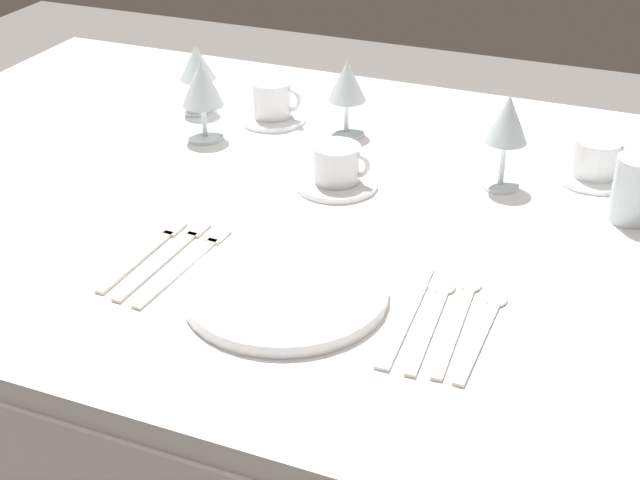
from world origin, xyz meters
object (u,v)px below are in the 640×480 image
Objects in this scene: drink_tumbler at (633,193)px; fork_salad at (147,252)px; spoon_dessert at (461,312)px; wine_glass_centre at (197,67)px; dinner_knife at (406,317)px; wine_glass_left at (202,87)px; coffee_cup_far at (273,99)px; spoon_tea at (486,323)px; coffee_cup_right at (338,163)px; dinner_plate at (285,290)px; fork_outer at (188,263)px; coffee_cup_left at (597,157)px; wine_glass_far at (347,85)px; fork_inner at (168,256)px; wine_glass_right at (507,123)px; spoon_soup at (435,312)px.

fork_salad is at bearing -149.92° from drink_tumbler.
spoon_dessert is 0.80m from wine_glass_centre.
wine_glass_centre is at bearing 138.34° from dinner_knife.
spoon_dessert is 0.68m from wine_glass_left.
coffee_cup_far is (-0.48, 0.48, 0.04)m from spoon_dessert.
spoon_tea is 0.42m from coffee_cup_right.
wine_glass_centre reaches higher than drink_tumbler.
dinner_plate is at bearing -172.16° from spoon_tea.
wine_glass_left reaches higher than fork_outer.
fork_salad is 0.98× the size of spoon_tea.
coffee_cup_left is at bearing 7.84° from wine_glass_left.
wine_glass_far is (-0.06, 0.20, 0.05)m from coffee_cup_right.
fork_salad is 1.44× the size of wine_glass_left.
wine_glass_far is at bearing 26.35° from wine_glass_left.
dinner_plate is 0.67m from wine_glass_centre.
coffee_cup_right reaches higher than fork_inner.
drink_tumbler is at bearing 7.66° from coffee_cup_right.
coffee_cup_right is at bearing -44.91° from coffee_cup_far.
wine_glass_centre is 0.61m from wine_glass_right.
fork_inner is 0.35m from dinner_knife.
spoon_soup is 0.03m from spoon_dessert.
coffee_cup_right is 0.45m from drink_tumbler.
fork_outer is at bearing -63.00° from wine_glass_centre.
coffee_cup_left reaches higher than fork_outer.
dinner_knife is at bearing -62.01° from wine_glass_far.
spoon_soup is 1.04× the size of spoon_tea.
coffee_cup_left is at bearing 71.17° from dinner_knife.
fork_inner is at bearing 172.30° from dinner_plate.
spoon_tea is at bearing -32.17° from wine_glass_left.
spoon_soup is 0.38m from coffee_cup_right.
fork_inner is 0.51m from wine_glass_far.
fork_inner is 0.97× the size of spoon_dessert.
fork_outer and dinner_knife have the same top height.
coffee_cup_far is at bearing 97.77° from fork_inner.
fork_outer is 1.02× the size of spoon_soup.
coffee_cup_left is (0.55, 0.48, 0.04)m from fork_salad.
spoon_soup is at bearing -58.12° from wine_glass_far.
dinner_knife is at bearing -141.77° from spoon_soup.
fork_salad is at bearing -136.63° from wine_glass_right.
fork_outer is at bearing -2.63° from fork_salad.
fork_outer is at bearing -109.21° from coffee_cup_right.
dinner_plate is 2.77× the size of coffee_cup_right.
wine_glass_far is at bearing 84.90° from fork_outer.
drink_tumbler is at bearing 68.45° from spoon_tea.
wine_glass_far reaches higher than spoon_soup.
spoon_dessert is at bearing -85.39° from wine_glass_right.
dinner_knife is at bearing -108.83° from coffee_cup_left.
wine_glass_far reaches higher than coffee_cup_left.
spoon_dessert reaches higher than fork_outer.
fork_outer is 0.54m from wine_glass_right.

